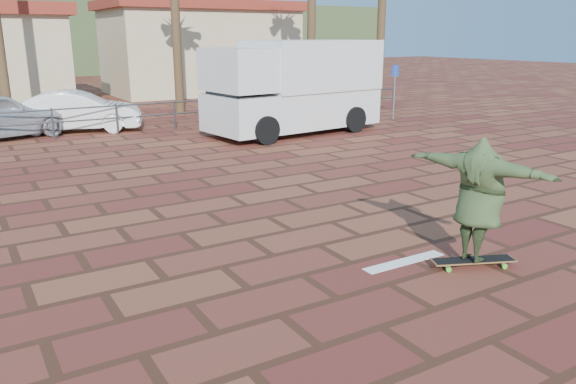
% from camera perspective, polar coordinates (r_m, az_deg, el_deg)
% --- Properties ---
extents(ground, '(120.00, 120.00, 0.00)m').
position_cam_1_polar(ground, '(8.91, 3.15, -5.43)').
color(ground, brown).
rests_on(ground, ground).
extents(paint_stripe, '(1.40, 0.22, 0.01)m').
position_cam_1_polar(paint_stripe, '(8.44, 11.74, -6.94)').
color(paint_stripe, white).
rests_on(paint_stripe, ground).
extents(guardrail, '(24.06, 0.06, 1.00)m').
position_cam_1_polar(guardrail, '(19.60, -17.02, 7.59)').
color(guardrail, '#47494F').
rests_on(guardrail, ground).
extents(building_east, '(10.60, 6.60, 5.00)m').
position_cam_1_polar(building_east, '(33.38, -8.90, 14.33)').
color(building_east, beige).
rests_on(building_east, ground).
extents(hill_front, '(70.00, 18.00, 6.00)m').
position_cam_1_polar(hill_front, '(57.06, -27.10, 13.80)').
color(hill_front, '#384C28').
rests_on(hill_front, ground).
extents(longboard, '(1.21, 0.71, 0.12)m').
position_cam_1_polar(longboard, '(8.48, 18.30, -6.64)').
color(longboard, olive).
rests_on(longboard, ground).
extents(skateboarder, '(1.02, 2.25, 1.77)m').
position_cam_1_polar(skateboarder, '(8.20, 18.84, -0.75)').
color(skateboarder, '#374A28').
rests_on(skateboarder, longboard).
extents(campervan, '(6.11, 3.14, 3.04)m').
position_cam_1_polar(campervan, '(18.99, 0.66, 10.82)').
color(campervan, silver).
rests_on(campervan, ground).
extents(car_white, '(4.43, 2.73, 1.38)m').
position_cam_1_polar(car_white, '(20.62, -20.63, 7.67)').
color(car_white, white).
rests_on(car_white, ground).
extents(street_sign, '(0.42, 0.14, 2.08)m').
position_cam_1_polar(street_sign, '(22.62, 10.80, 10.95)').
color(street_sign, gray).
rests_on(street_sign, ground).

